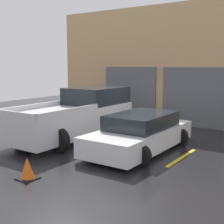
% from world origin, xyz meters
% --- Properties ---
extents(ground_plane, '(28.00, 28.00, 0.00)m').
position_xyz_m(ground_plane, '(0.00, 0.00, 0.00)').
color(ground_plane, black).
extents(shophouse_building, '(12.29, 0.68, 5.61)m').
position_xyz_m(shophouse_building, '(-0.01, 3.29, 2.76)').
color(shophouse_building, tan).
rests_on(shophouse_building, ground).
extents(pickup_truck, '(2.56, 5.46, 1.89)m').
position_xyz_m(pickup_truck, '(-1.46, -1.57, 0.88)').
color(pickup_truck, silver).
rests_on(pickup_truck, ground).
extents(sedan_white, '(2.21, 4.51, 1.23)m').
position_xyz_m(sedan_white, '(1.46, -1.85, 0.58)').
color(sedan_white, white).
rests_on(sedan_white, ground).
extents(parking_stripe_far_left, '(0.12, 2.20, 0.01)m').
position_xyz_m(parking_stripe_far_left, '(-2.93, -1.88, 0.00)').
color(parking_stripe_far_left, gold).
rests_on(parking_stripe_far_left, ground).
extents(parking_stripe_left, '(0.12, 2.20, 0.01)m').
position_xyz_m(parking_stripe_left, '(0.00, -1.88, 0.00)').
color(parking_stripe_left, gold).
rests_on(parking_stripe_left, ground).
extents(parking_stripe_centre, '(0.12, 2.20, 0.01)m').
position_xyz_m(parking_stripe_centre, '(2.93, -1.88, 0.00)').
color(parking_stripe_centre, gold).
rests_on(parking_stripe_centre, ground).
extents(traffic_cone, '(0.47, 0.47, 0.55)m').
position_xyz_m(traffic_cone, '(0.44, -5.75, 0.25)').
color(traffic_cone, black).
rests_on(traffic_cone, ground).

